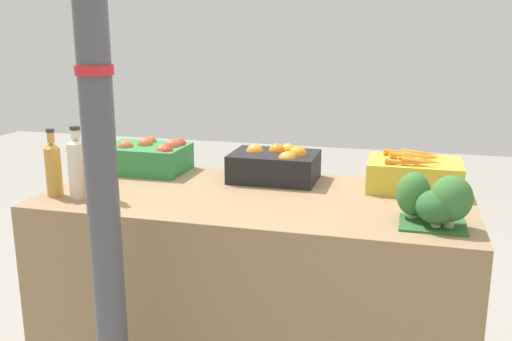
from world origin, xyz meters
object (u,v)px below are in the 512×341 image
at_px(support_pole, 96,96).
at_px(juice_bottle_cloudy, 78,167).
at_px(orange_crate, 276,165).
at_px(juice_bottle_amber, 53,168).
at_px(juice_bottle_ruby, 103,175).
at_px(broccoli_pile, 436,201).
at_px(carrot_crate, 414,174).
at_px(apple_crate, 148,156).

distance_m(support_pole, juice_bottle_cloudy, 0.64).
relative_size(orange_crate, juice_bottle_amber, 1.38).
bearing_deg(support_pole, juice_bottle_ruby, 120.28).
bearing_deg(broccoli_pile, support_pole, -156.50).
xyz_separation_m(juice_bottle_amber, juice_bottle_cloudy, (0.11, 0.00, 0.01)).
relative_size(support_pole, carrot_crate, 6.81).
height_order(apple_crate, carrot_crate, same).
bearing_deg(juice_bottle_amber, orange_crate, 30.41).
bearing_deg(orange_crate, carrot_crate, -0.06).
distance_m(support_pole, carrot_crate, 1.34).
distance_m(orange_crate, juice_bottle_cloudy, 0.83).
xyz_separation_m(apple_crate, broccoli_pile, (1.27, -0.46, 0.02)).
bearing_deg(juice_bottle_ruby, apple_crate, 93.87).
bearing_deg(broccoli_pile, orange_crate, 145.35).
xyz_separation_m(broccoli_pile, juice_bottle_amber, (-1.45, -0.01, 0.03)).
relative_size(carrot_crate, broccoli_pile, 1.51).
xyz_separation_m(support_pole, apple_crate, (-0.28, 0.89, -0.39)).
relative_size(orange_crate, carrot_crate, 1.00).
relative_size(support_pole, juice_bottle_amber, 9.36).
relative_size(broccoli_pile, juice_bottle_cloudy, 0.87).
relative_size(apple_crate, juice_bottle_cloudy, 1.31).
relative_size(support_pole, apple_crate, 6.81).
bearing_deg(support_pole, apple_crate, 107.28).
bearing_deg(apple_crate, juice_bottle_cloudy, -99.04).
distance_m(broccoli_pile, juice_bottle_ruby, 1.24).
xyz_separation_m(broccoli_pile, juice_bottle_ruby, (-1.24, -0.01, 0.01)).
bearing_deg(orange_crate, juice_bottle_amber, -149.59).
relative_size(support_pole, juice_bottle_ruby, 10.85).
bearing_deg(juice_bottle_cloudy, juice_bottle_ruby, -0.00).
bearing_deg(orange_crate, juice_bottle_cloudy, -145.72).
relative_size(apple_crate, juice_bottle_amber, 1.38).
height_order(broccoli_pile, juice_bottle_amber, juice_bottle_amber).
bearing_deg(apple_crate, broccoli_pile, -19.76).
relative_size(support_pole, orange_crate, 6.81).
distance_m(broccoli_pile, juice_bottle_cloudy, 1.34).
bearing_deg(juice_bottle_ruby, broccoli_pile, 0.60).
relative_size(orange_crate, broccoli_pile, 1.51).
bearing_deg(juice_bottle_ruby, support_pole, -59.72).
relative_size(support_pole, broccoli_pile, 10.28).
distance_m(apple_crate, orange_crate, 0.61).
relative_size(juice_bottle_cloudy, juice_bottle_ruby, 1.22).
bearing_deg(apple_crate, orange_crate, -0.12).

